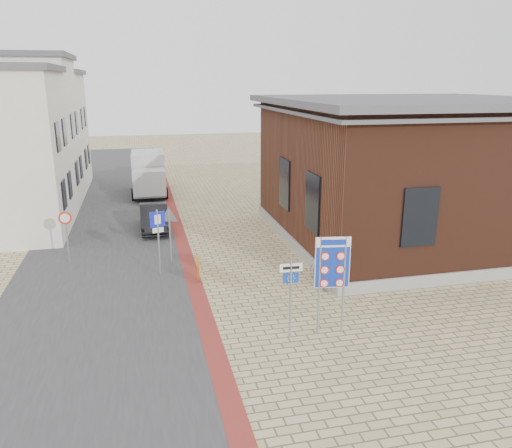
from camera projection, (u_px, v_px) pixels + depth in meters
name	position (u px, v px, depth m)	size (l,w,h in m)	color
ground	(266.00, 317.00, 16.59)	(120.00, 120.00, 0.00)	tan
road_strip	(113.00, 214.00, 29.41)	(7.00, 60.00, 0.02)	#38383A
curb_strip	(180.00, 234.00, 25.50)	(0.60, 40.00, 0.02)	maroon
brick_building	(410.00, 168.00, 24.16)	(13.00, 13.00, 6.80)	gray
townhouse_mid	(13.00, 133.00, 29.74)	(7.40, 6.40, 9.10)	white
townhouse_far	(33.00, 130.00, 35.46)	(7.40, 6.40, 8.30)	white
bike_rack	(318.00, 278.00, 19.16)	(0.08, 1.80, 0.60)	slate
sedan	(154.00, 217.00, 26.12)	(1.40, 4.02, 1.32)	black
box_truck	(149.00, 173.00, 34.19)	(2.38, 5.43, 2.83)	slate
border_sign	(332.00, 264.00, 14.93)	(1.06, 0.21, 3.12)	gray
essen_sign	(291.00, 286.00, 14.80)	(0.69, 0.07, 2.55)	gray
parking_sign	(158.00, 231.00, 19.57)	(0.59, 0.19, 2.74)	gray
yield_sign	(169.00, 221.00, 21.10)	(0.84, 0.29, 2.42)	gray
speed_sign	(66.00, 229.00, 20.99)	(0.54, 0.07, 2.30)	gray
bollard	(198.00, 268.00, 19.48)	(0.09, 0.09, 1.01)	orange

